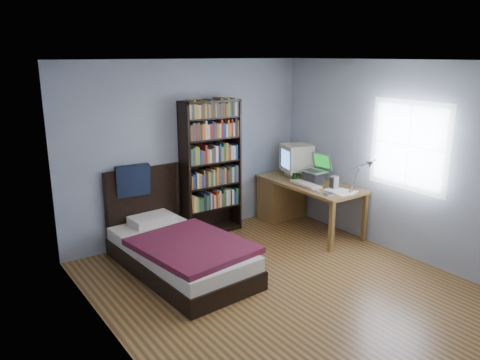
% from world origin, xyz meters
% --- Properties ---
extents(room, '(4.20, 4.24, 2.50)m').
position_xyz_m(room, '(0.03, -0.00, 1.25)').
color(room, '#503517').
rests_on(room, ground).
extents(desk, '(0.75, 1.68, 0.73)m').
position_xyz_m(desk, '(1.50, 1.67, 0.42)').
color(desk, brown).
rests_on(desk, floor).
extents(crt_monitor, '(0.55, 0.50, 0.50)m').
position_xyz_m(crt_monitor, '(1.59, 1.62, 1.01)').
color(crt_monitor, '#BCB09C').
rests_on(crt_monitor, desk).
extents(laptop, '(0.35, 0.35, 0.42)m').
position_xyz_m(laptop, '(1.58, 1.18, 0.85)').
color(laptop, '#2D2D30').
rests_on(laptop, desk).
extents(desk_lamp, '(0.21, 0.46, 0.54)m').
position_xyz_m(desk_lamp, '(1.50, 0.16, 1.17)').
color(desk_lamp, '#99999E').
rests_on(desk_lamp, desk).
extents(keyboard, '(0.24, 0.52, 0.05)m').
position_xyz_m(keyboard, '(1.35, 1.11, 0.75)').
color(keyboard, beige).
rests_on(keyboard, desk).
extents(speaker, '(0.09, 0.09, 0.18)m').
position_xyz_m(speaker, '(1.56, 0.76, 0.82)').
color(speaker, gray).
rests_on(speaker, desk).
extents(soda_can, '(0.07, 0.07, 0.13)m').
position_xyz_m(soda_can, '(1.39, 1.40, 0.79)').
color(soda_can, '#063207').
rests_on(soda_can, desk).
extents(mouse, '(0.07, 0.11, 0.04)m').
position_xyz_m(mouse, '(1.49, 1.50, 0.75)').
color(mouse, silver).
rests_on(mouse, desk).
extents(phone_silver, '(0.07, 0.10, 0.02)m').
position_xyz_m(phone_silver, '(1.27, 0.90, 0.74)').
color(phone_silver, silver).
rests_on(phone_silver, desk).
extents(phone_grey, '(0.07, 0.10, 0.02)m').
position_xyz_m(phone_grey, '(1.25, 0.76, 0.74)').
color(phone_grey, gray).
rests_on(phone_grey, desk).
extents(external_drive, '(0.14, 0.14, 0.02)m').
position_xyz_m(external_drive, '(1.27, 0.58, 0.74)').
color(external_drive, gray).
rests_on(external_drive, desk).
extents(bookshelf, '(0.88, 0.30, 1.95)m').
position_xyz_m(bookshelf, '(0.26, 1.94, 0.98)').
color(bookshelf, black).
rests_on(bookshelf, floor).
extents(bed, '(1.25, 2.14, 1.16)m').
position_xyz_m(bed, '(-0.74, 1.13, 0.26)').
color(bed, black).
rests_on(bed, floor).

